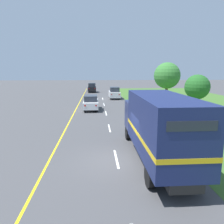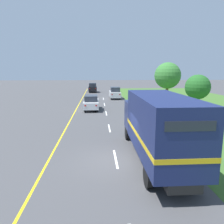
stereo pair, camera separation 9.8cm
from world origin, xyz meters
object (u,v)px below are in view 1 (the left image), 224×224
object	(u,v)px
roadside_tree_near	(197,87)
roadside_tree_mid	(167,76)
lead_car_white_ahead	(114,93)
highway_sign	(169,106)
horse_trailer_truck	(158,125)
lead_car_white	(91,103)
lead_car_black_ahead	(92,88)

from	to	relation	value
roadside_tree_near	roadside_tree_mid	bearing A→B (deg)	99.03
lead_car_white_ahead	highway_sign	xyz separation A→B (m)	(3.56, -18.37, 0.62)
lead_car_white_ahead	highway_sign	size ratio (longest dim) A/B	1.58
horse_trailer_truck	lead_car_white	world-z (taller)	horse_trailer_truck
lead_car_black_ahead	lead_car_white	bearing A→B (deg)	-89.27
lead_car_white_ahead	lead_car_white	bearing A→B (deg)	-109.34
horse_trailer_truck	roadside_tree_near	world-z (taller)	roadside_tree_near
lead_car_white_ahead	lead_car_black_ahead	xyz separation A→B (m)	(-4.10, 11.55, 0.02)
horse_trailer_truck	lead_car_black_ahead	world-z (taller)	horse_trailer_truck
horse_trailer_truck	lead_car_white_ahead	bearing A→B (deg)	90.16
lead_car_white_ahead	highway_sign	distance (m)	18.73
horse_trailer_truck	lead_car_black_ahead	bearing A→B (deg)	96.20
lead_car_white	highway_sign	bearing A→B (deg)	-45.60
highway_sign	roadside_tree_mid	bearing A→B (deg)	73.21
horse_trailer_truck	roadside_tree_near	bearing A→B (deg)	58.31
lead_car_white	roadside_tree_mid	world-z (taller)	roadside_tree_mid
lead_car_white_ahead	roadside_tree_mid	xyz separation A→B (m)	(7.50, -5.30, 3.06)
lead_car_white_ahead	roadside_tree_mid	distance (m)	9.68
roadside_tree_near	highway_sign	bearing A→B (deg)	-133.07
lead_car_white_ahead	lead_car_black_ahead	world-z (taller)	lead_car_black_ahead
roadside_tree_mid	horse_trailer_truck	bearing A→B (deg)	-109.01
roadside_tree_near	roadside_tree_mid	xyz separation A→B (m)	(-1.20, 7.57, 1.14)
horse_trailer_truck	lead_car_white	bearing A→B (deg)	103.66
lead_car_white	lead_car_black_ahead	bearing A→B (deg)	90.73
horse_trailer_truck	roadside_tree_mid	world-z (taller)	roadside_tree_mid
lead_car_white_ahead	roadside_tree_near	world-z (taller)	roadside_tree_near
lead_car_white	highway_sign	size ratio (longest dim) A/B	1.58
lead_car_black_ahead	roadside_tree_mid	xyz separation A→B (m)	(11.60, -16.85, 3.04)
lead_car_black_ahead	roadside_tree_mid	bearing A→B (deg)	-55.46
roadside_tree_near	lead_car_white_ahead	bearing A→B (deg)	124.08
horse_trailer_truck	highway_sign	size ratio (longest dim) A/B	3.23
lead_car_white	roadside_tree_mid	size ratio (longest dim) A/B	0.71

